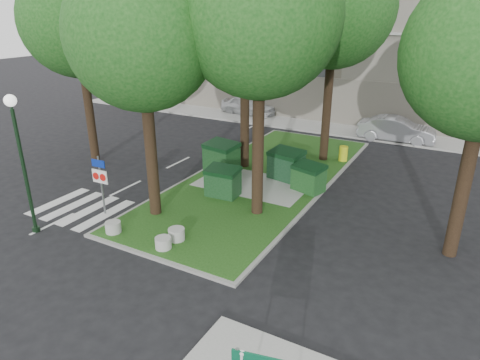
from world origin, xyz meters
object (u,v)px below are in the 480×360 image
Objects in this scene: tree_median_near_left at (143,20)px; street_lamp at (20,149)px; car_silver at (396,129)px; dumpster_a at (221,157)px; car_white at (248,105)px; tree_median_mid at (247,25)px; dumpster_b at (223,182)px; litter_bin at (343,154)px; tree_street_left at (78,9)px; bollard_left at (113,227)px; dumpster_c at (286,165)px; traffic_sign_pole at (101,177)px; bollard_right at (163,243)px; bollard_mid at (177,234)px; dumpster_d at (309,178)px.

tree_median_near_left is 6.11m from street_lamp.
dumpster_a is at bearing 143.14° from car_silver.
car_white is (-4.73, 11.72, -0.11)m from dumpster_a.
dumpster_b is (0.87, -3.80, -6.23)m from tree_median_mid.
litter_bin is at bearing 53.86° from dumpster_a.
tree_median_mid is at bearing 85.60° from tree_median_near_left.
tree_median_near_left reaches higher than car_silver.
tree_street_left is 6.01× the size of dumpster_a.
dumpster_a reaches higher than bollard_left.
dumpster_c is at bearing 21.94° from dumpster_a.
traffic_sign_pole is 18.12m from car_silver.
dumpster_c is at bearing 63.01° from tree_median_near_left.
car_silver is at bearing 68.70° from bollard_left.
bollard_right is 17.78m from car_silver.
car_white is at bearing 117.62° from tree_median_mid.
dumpster_a reaches higher than car_silver.
car_white is at bearing 97.23° from traffic_sign_pole.
bollard_right is 0.13× the size of car_white.
dumpster_c is 9.91m from car_silver.
bollard_left is at bearing 155.18° from car_silver.
street_lamp is (-5.05, -1.88, 2.86)m from bollard_mid.
tree_street_left reaches higher than bollard_mid.
dumpster_a is at bearing -137.23° from litter_bin.
car_silver reaches higher than bollard_right.
bollard_right is (0.52, -4.76, -0.43)m from dumpster_b.
tree_median_near_left is 18.84m from car_white.
car_white is at bearing 77.51° from car_silver.
tree_median_mid is at bearing 100.29° from bollard_mid.
dumpster_b is 0.60× the size of traffic_sign_pole.
car_white is (-6.33, 14.24, -0.01)m from dumpster_b.
car_silver is (11.28, -1.78, 0.02)m from car_white.
tree_median_near_left is 18.69× the size of bollard_left.
dumpster_b is 2.64× the size of bollard_right.
dumpster_a is 3.31× the size of bollard_right.
tree_median_near_left is 7.30m from bollard_left.
bollard_right is at bearing -103.05° from litter_bin.
tree_street_left is (-7.50, -3.00, 0.67)m from tree_median_mid.
tree_street_left reaches higher than tree_median_near_left.
bollard_left is 18.49m from car_silver.
dumpster_b reaches higher than dumpster_d.
dumpster_c is at bearing -113.01° from litter_bin.
litter_bin is (2.68, 11.07, 0.19)m from bollard_mid.
tree_median_near_left is 19.05× the size of bollard_right.
tree_median_near_left is at bearing 153.88° from car_silver.
bollard_mid is 0.24× the size of traffic_sign_pole.
tree_median_near_left is 5.99× the size of dumpster_c.
car_silver is (1.90, 10.17, 0.03)m from dumpster_d.
traffic_sign_pole reaches higher than car_silver.
dumpster_c is 0.38× the size of car_silver.
bollard_mid is (0.04, 0.69, 0.01)m from bollard_right.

